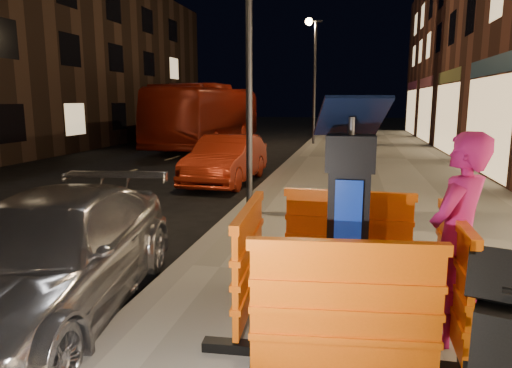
% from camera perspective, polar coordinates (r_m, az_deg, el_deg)
% --- Properties ---
extents(ground_plane, '(120.00, 120.00, 0.00)m').
position_cam_1_polar(ground_plane, '(6.36, -9.11, -11.15)').
color(ground_plane, black).
rests_on(ground_plane, ground).
extents(sidewalk, '(6.00, 60.00, 0.15)m').
position_cam_1_polar(sidewalk, '(6.01, 19.38, -12.16)').
color(sidewalk, gray).
rests_on(sidewalk, ground).
extents(kerb, '(0.30, 60.00, 0.15)m').
position_cam_1_polar(kerb, '(6.33, -9.13, -10.51)').
color(kerb, slate).
rests_on(kerb, ground).
extents(parking_kiosk, '(0.67, 0.67, 2.08)m').
position_cam_1_polar(parking_kiosk, '(4.36, 11.41, -4.79)').
color(parking_kiosk, black).
rests_on(parking_kiosk, sidewalk).
extents(barrier_front, '(1.55, 0.77, 1.16)m').
position_cam_1_polar(barrier_front, '(3.63, 10.98, -15.74)').
color(barrier_front, '#FA610A').
rests_on(barrier_front, sidewalk).
extents(barrier_back, '(1.51, 0.66, 1.16)m').
position_cam_1_polar(barrier_back, '(5.40, 11.34, -6.91)').
color(barrier_back, '#FA610A').
rests_on(barrier_back, sidewalk).
extents(barrier_kerbside, '(0.69, 1.52, 1.16)m').
position_cam_1_polar(barrier_kerbside, '(4.60, -0.88, -9.78)').
color(barrier_kerbside, '#FA610A').
rests_on(barrier_kerbside, sidewalk).
extents(barrier_bldgside, '(0.64, 1.50, 1.16)m').
position_cam_1_polar(barrier_bldgside, '(4.60, 23.31, -10.67)').
color(barrier_bldgside, '#FA610A').
rests_on(barrier_bldgside, sidewalk).
extents(car_silver, '(2.47, 4.72, 1.30)m').
position_cam_1_polar(car_silver, '(5.70, -24.04, -14.57)').
color(car_silver, '#B0B0B5').
rests_on(car_silver, ground).
extents(car_red, '(1.58, 4.16, 1.36)m').
position_cam_1_polar(car_red, '(13.04, -3.65, 0.12)').
color(car_red, maroon).
rests_on(car_red, ground).
extents(bus_doubledecker, '(2.67, 11.18, 3.11)m').
position_cam_1_polar(bus_doubledecker, '(23.80, -5.80, 4.74)').
color(bus_doubledecker, maroon).
rests_on(bus_doubledecker, ground).
extents(man, '(0.79, 0.83, 1.91)m').
position_cam_1_polar(man, '(4.44, 23.87, -6.37)').
color(man, '#B31766').
rests_on(man, sidewalk).
extents(stroller, '(0.79, 0.99, 1.08)m').
position_cam_1_polar(stroller, '(3.82, 29.29, -16.21)').
color(stroller, black).
rests_on(stroller, sidewalk).
extents(street_lamp_mid, '(0.12, 0.12, 6.00)m').
position_cam_1_polar(street_lamp_mid, '(8.76, -0.88, 15.83)').
color(street_lamp_mid, '#3F3F44').
rests_on(street_lamp_mid, sidewalk).
extents(street_lamp_far, '(0.12, 0.12, 6.00)m').
position_cam_1_polar(street_lamp_far, '(23.60, 7.33, 12.32)').
color(street_lamp_far, '#3F3F44').
rests_on(street_lamp_far, sidewalk).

